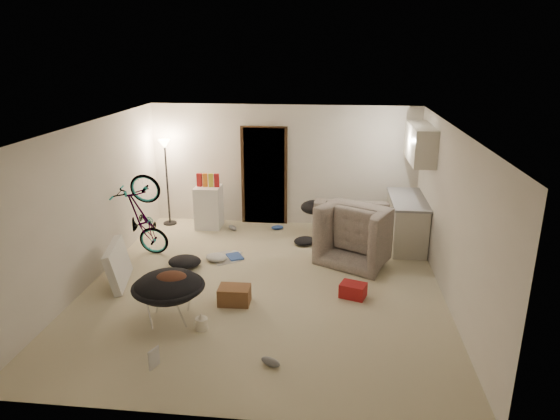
# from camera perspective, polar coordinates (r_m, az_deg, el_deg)

# --- Properties ---
(floor) EXTENTS (5.50, 6.00, 0.02)m
(floor) POSITION_cam_1_polar(r_m,az_deg,el_deg) (7.99, -1.82, -8.63)
(floor) COLOR beige
(floor) RESTS_ON ground
(ceiling) EXTENTS (5.50, 6.00, 0.02)m
(ceiling) POSITION_cam_1_polar(r_m,az_deg,el_deg) (7.22, -2.02, 9.53)
(ceiling) COLOR white
(ceiling) RESTS_ON wall_back
(wall_back) EXTENTS (5.50, 0.02, 2.50)m
(wall_back) POSITION_cam_1_polar(r_m,az_deg,el_deg) (10.40, 0.42, 5.11)
(wall_back) COLOR silver
(wall_back) RESTS_ON floor
(wall_front) EXTENTS (5.50, 0.02, 2.50)m
(wall_front) POSITION_cam_1_polar(r_m,az_deg,el_deg) (4.79, -7.08, -11.19)
(wall_front) COLOR silver
(wall_front) RESTS_ON floor
(wall_left) EXTENTS (0.02, 6.00, 2.50)m
(wall_left) POSITION_cam_1_polar(r_m,az_deg,el_deg) (8.35, -21.02, 0.63)
(wall_left) COLOR silver
(wall_left) RESTS_ON floor
(wall_right) EXTENTS (0.02, 6.00, 2.50)m
(wall_right) POSITION_cam_1_polar(r_m,az_deg,el_deg) (7.64, 19.03, -0.71)
(wall_right) COLOR silver
(wall_right) RESTS_ON floor
(doorway) EXTENTS (0.85, 0.10, 2.04)m
(doorway) POSITION_cam_1_polar(r_m,az_deg,el_deg) (10.46, -1.79, 3.88)
(doorway) COLOR black
(doorway) RESTS_ON floor
(door_trim) EXTENTS (0.97, 0.04, 2.10)m
(door_trim) POSITION_cam_1_polar(r_m,az_deg,el_deg) (10.43, -1.81, 3.84)
(door_trim) COLOR #362213
(door_trim) RESTS_ON floor
(floor_lamp) EXTENTS (0.28, 0.28, 1.81)m
(floor_lamp) POSITION_cam_1_polar(r_m,az_deg,el_deg) (10.55, -12.91, 5.17)
(floor_lamp) COLOR black
(floor_lamp) RESTS_ON floor
(kitchen_counter) EXTENTS (0.60, 1.50, 0.88)m
(kitchen_counter) POSITION_cam_1_polar(r_m,az_deg,el_deg) (9.70, 14.22, -1.40)
(kitchen_counter) COLOR beige
(kitchen_counter) RESTS_ON floor
(counter_top) EXTENTS (0.64, 1.54, 0.04)m
(counter_top) POSITION_cam_1_polar(r_m,az_deg,el_deg) (9.56, 14.43, 1.20)
(counter_top) COLOR gray
(counter_top) RESTS_ON kitchen_counter
(kitchen_uppers) EXTENTS (0.38, 1.40, 0.65)m
(kitchen_uppers) POSITION_cam_1_polar(r_m,az_deg,el_deg) (9.34, 15.72, 7.34)
(kitchen_uppers) COLOR beige
(kitchen_uppers) RESTS_ON wall_right
(sofa) EXTENTS (1.91, 0.82, 0.55)m
(sofa) POSITION_cam_1_polar(r_m,az_deg,el_deg) (10.09, 9.33, -1.30)
(sofa) COLOR #384039
(sofa) RESTS_ON floor
(armchair) EXTENTS (1.54, 1.48, 0.77)m
(armchair) POSITION_cam_1_polar(r_m,az_deg,el_deg) (8.95, 9.47, -3.11)
(armchair) COLOR #384039
(armchair) RESTS_ON floor
(bicycle) EXTENTS (1.59, 0.72, 0.91)m
(bicycle) POSITION_cam_1_polar(r_m,az_deg,el_deg) (9.24, -15.30, -2.66)
(bicycle) COLOR black
(bicycle) RESTS_ON floor
(book_asset) EXTENTS (0.30, 0.27, 0.02)m
(book_asset) POSITION_cam_1_polar(r_m,az_deg,el_deg) (6.27, -14.68, -17.34)
(book_asset) COLOR maroon
(book_asset) RESTS_ON floor
(mini_fridge) EXTENTS (0.52, 0.52, 0.88)m
(mini_fridge) POSITION_cam_1_polar(r_m,az_deg,el_deg) (10.43, -8.14, 0.35)
(mini_fridge) COLOR white
(mini_fridge) RESTS_ON floor
(snack_box_0) EXTENTS (0.11, 0.08, 0.30)m
(snack_box_0) POSITION_cam_1_polar(r_m,az_deg,el_deg) (10.32, -9.20, 3.35)
(snack_box_0) COLOR maroon
(snack_box_0) RESTS_ON mini_fridge
(snack_box_1) EXTENTS (0.11, 0.09, 0.30)m
(snack_box_1) POSITION_cam_1_polar(r_m,az_deg,el_deg) (10.29, -8.55, 3.34)
(snack_box_1) COLOR orange
(snack_box_1) RESTS_ON mini_fridge
(snack_box_2) EXTENTS (0.12, 0.10, 0.30)m
(snack_box_2) POSITION_cam_1_polar(r_m,az_deg,el_deg) (10.26, -7.90, 3.33)
(snack_box_2) COLOR gold
(snack_box_2) RESTS_ON mini_fridge
(snack_box_3) EXTENTS (0.11, 0.08, 0.30)m
(snack_box_3) POSITION_cam_1_polar(r_m,az_deg,el_deg) (10.23, -7.25, 3.31)
(snack_box_3) COLOR maroon
(snack_box_3) RESTS_ON mini_fridge
(saucer_chair) EXTENTS (0.99, 0.99, 0.70)m
(saucer_chair) POSITION_cam_1_polar(r_m,az_deg,el_deg) (7.02, -12.59, -9.20)
(saucer_chair) COLOR silver
(saucer_chair) RESTS_ON floor
(hoodie) EXTENTS (0.58, 0.53, 0.22)m
(hoodie) POSITION_cam_1_polar(r_m,az_deg,el_deg) (6.89, -12.39, -7.84)
(hoodie) COLOR #4C281A
(hoodie) RESTS_ON saucer_chair
(sofa_drape) EXTENTS (0.62, 0.53, 0.28)m
(sofa_drape) POSITION_cam_1_polar(r_m,az_deg,el_deg) (10.00, 3.97, 0.32)
(sofa_drape) COLOR black
(sofa_drape) RESTS_ON sofa
(tv_box) EXTENTS (0.46, 1.02, 0.66)m
(tv_box) POSITION_cam_1_polar(r_m,az_deg,el_deg) (8.31, -18.02, -5.93)
(tv_box) COLOR silver
(tv_box) RESTS_ON floor
(drink_case_a) EXTENTS (0.46, 0.33, 0.26)m
(drink_case_a) POSITION_cam_1_polar(r_m,az_deg,el_deg) (7.44, -5.23, -9.66)
(drink_case_a) COLOR brown
(drink_case_a) RESTS_ON floor
(drink_case_b) EXTENTS (0.44, 0.38, 0.22)m
(drink_case_b) POSITION_cam_1_polar(r_m,az_deg,el_deg) (7.67, 8.35, -9.06)
(drink_case_b) COLOR maroon
(drink_case_b) RESTS_ON floor
(juicer) EXTENTS (0.17, 0.17, 0.24)m
(juicer) POSITION_cam_1_polar(r_m,az_deg,el_deg) (6.88, -8.95, -12.62)
(juicer) COLOR silver
(juicer) RESTS_ON floor
(newspaper) EXTENTS (0.68, 0.72, 0.01)m
(newspaper) POSITION_cam_1_polar(r_m,az_deg,el_deg) (9.01, -6.48, -5.45)
(newspaper) COLOR #B4AFA6
(newspaper) RESTS_ON floor
(book_blue) EXTENTS (0.37, 0.40, 0.03)m
(book_blue) POSITION_cam_1_polar(r_m,az_deg,el_deg) (9.01, -5.19, -5.32)
(book_blue) COLOR #2A4A9A
(book_blue) RESTS_ON floor
(book_white) EXTENTS (0.27, 0.30, 0.02)m
(book_white) POSITION_cam_1_polar(r_m,az_deg,el_deg) (9.15, -5.26, -4.99)
(book_white) COLOR silver
(book_white) RESTS_ON floor
(shoe_0) EXTENTS (0.27, 0.16, 0.09)m
(shoe_0) POSITION_cam_1_polar(r_m,az_deg,el_deg) (10.29, -0.30, -2.01)
(shoe_0) COLOR #2A4A9A
(shoe_0) RESTS_ON floor
(shoe_1) EXTENTS (0.25, 0.26, 0.10)m
(shoe_1) POSITION_cam_1_polar(r_m,az_deg,el_deg) (10.32, -5.45, -2.04)
(shoe_1) COLOR slate
(shoe_1) RESTS_ON floor
(shoe_3) EXTENTS (0.28, 0.21, 0.10)m
(shoe_3) POSITION_cam_1_polar(r_m,az_deg,el_deg) (6.15, -1.08, -16.97)
(shoe_3) COLOR slate
(shoe_3) RESTS_ON floor
(clothes_lump_a) EXTENTS (0.57, 0.49, 0.18)m
(clothes_lump_a) POSITION_cam_1_polar(r_m,az_deg,el_deg) (8.74, -10.84, -5.81)
(clothes_lump_a) COLOR black
(clothes_lump_a) RESTS_ON floor
(clothes_lump_b) EXTENTS (0.57, 0.56, 0.13)m
(clothes_lump_b) POSITION_cam_1_polar(r_m,az_deg,el_deg) (9.55, 2.84, -3.55)
(clothes_lump_b) COLOR black
(clothes_lump_b) RESTS_ON floor
(clothes_lump_c) EXTENTS (0.46, 0.42, 0.12)m
(clothes_lump_c) POSITION_cam_1_polar(r_m,az_deg,el_deg) (8.90, -7.27, -5.39)
(clothes_lump_c) COLOR silver
(clothes_lump_c) RESTS_ON floor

